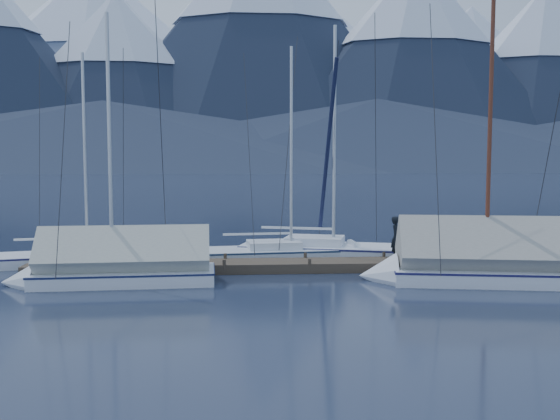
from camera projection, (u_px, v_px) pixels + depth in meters
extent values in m
plane|color=black|center=(284.00, 281.00, 19.52)|extent=(1000.00, 1000.00, 0.00)
cone|color=#475675|center=(95.00, 67.00, 443.77)|extent=(352.00, 352.00, 150.00)
cone|color=silver|center=(94.00, 7.00, 440.19)|extent=(152.28, 152.28, 63.00)
cone|color=#475675|center=(296.00, 73.00, 444.08)|extent=(330.00, 330.00, 140.00)
cone|color=silver|center=(296.00, 17.00, 440.73)|extent=(142.76, 142.76, 58.80)
cone|color=#475675|center=(470.00, 88.00, 468.80)|extent=(308.00, 308.00, 125.00)
cone|color=silver|center=(471.00, 40.00, 465.81)|extent=(133.24, 133.24, 52.50)
cone|color=#192133|center=(117.00, 82.00, 304.97)|extent=(171.00, 171.00, 90.00)
cone|color=silver|center=(116.00, 29.00, 302.80)|extent=(73.97, 73.97, 37.80)
cone|color=#192133|center=(261.00, 45.00, 322.98)|extent=(228.00, 228.00, 135.00)
cone|color=#192133|center=(415.00, 64.00, 309.36)|extent=(190.00, 190.00, 110.00)
cone|color=silver|center=(417.00, 0.00, 306.72)|extent=(82.19, 82.19, 46.20)
cone|color=#192133|center=(544.00, 78.00, 324.63)|extent=(182.40, 182.40, 100.00)
cone|color=silver|center=(546.00, 23.00, 322.23)|extent=(78.91, 78.91, 42.00)
cone|color=#192133|center=(104.00, 136.00, 253.04)|extent=(416.00, 416.00, 30.00)
cone|color=#192133|center=(378.00, 135.00, 265.81)|extent=(390.00, 390.00, 32.00)
cube|color=#382D23|center=(280.00, 266.00, 21.50)|extent=(18.00, 1.50, 0.34)
cube|color=black|center=(112.00, 274.00, 21.12)|extent=(3.00, 1.30, 0.30)
cube|color=black|center=(280.00, 272.00, 21.52)|extent=(3.00, 1.30, 0.30)
cube|color=black|center=(442.00, 270.00, 21.91)|extent=(3.00, 1.30, 0.30)
cylinder|color=#382D23|center=(61.00, 260.00, 21.65)|extent=(0.12, 0.12, 0.35)
cylinder|color=#382D23|center=(48.00, 267.00, 20.26)|extent=(0.12, 0.12, 0.35)
cylinder|color=#382D23|center=(144.00, 259.00, 21.85)|extent=(0.12, 0.12, 0.35)
cylinder|color=#382D23|center=(137.00, 266.00, 20.46)|extent=(0.12, 0.12, 0.35)
cylinder|color=#382D23|center=(225.00, 258.00, 22.05)|extent=(0.12, 0.12, 0.35)
cylinder|color=#382D23|center=(224.00, 265.00, 20.66)|extent=(0.12, 0.12, 0.35)
cylinder|color=#382D23|center=(305.00, 257.00, 22.24)|extent=(0.12, 0.12, 0.35)
cylinder|color=#382D23|center=(310.00, 264.00, 20.85)|extent=(0.12, 0.12, 0.35)
cylinder|color=#382D23|center=(384.00, 257.00, 22.44)|extent=(0.12, 0.12, 0.35)
cylinder|color=#382D23|center=(393.00, 263.00, 21.05)|extent=(0.12, 0.12, 0.35)
cylinder|color=#382D23|center=(461.00, 256.00, 22.64)|extent=(0.12, 0.12, 0.35)
cylinder|color=#382D23|center=(476.00, 262.00, 21.25)|extent=(0.12, 0.12, 0.35)
cube|color=silver|center=(77.00, 260.00, 23.00)|extent=(6.03, 3.25, 0.63)
cube|color=silver|center=(78.00, 268.00, 23.03)|extent=(4.98, 2.20, 0.29)
cube|color=#1C194C|center=(77.00, 253.00, 22.98)|extent=(6.09, 3.28, 0.06)
cone|color=silver|center=(163.00, 256.00, 24.01)|extent=(1.47, 2.04, 1.84)
cube|color=silver|center=(69.00, 249.00, 22.88)|extent=(2.27, 1.79, 0.29)
cylinder|color=#B2B7BF|center=(85.00, 153.00, 22.78)|extent=(0.11, 0.11, 7.65)
cylinder|color=#B2B7BF|center=(50.00, 239.00, 22.64)|extent=(2.52, 0.71, 0.09)
cylinder|color=#26262B|center=(123.00, 154.00, 23.22)|extent=(0.72, 2.81, 7.65)
cube|color=silver|center=(281.00, 256.00, 23.95)|extent=(6.20, 2.62, 0.66)
cube|color=silver|center=(281.00, 264.00, 23.98)|extent=(5.21, 1.63, 0.30)
cube|color=navy|center=(281.00, 249.00, 23.93)|extent=(6.26, 2.65, 0.06)
cone|color=silver|center=(364.00, 254.00, 24.54)|extent=(1.30, 2.03, 1.93)
cube|color=silver|center=(274.00, 245.00, 23.86)|extent=(2.24, 1.62, 0.30)
cylinder|color=#B2B7BF|center=(291.00, 148.00, 23.67)|extent=(0.12, 0.12, 8.03)
cylinder|color=#B2B7BF|center=(257.00, 234.00, 23.71)|extent=(2.70, 0.37, 0.09)
cylinder|color=#26262B|center=(328.00, 149.00, 23.92)|extent=(0.34, 3.02, 8.04)
cube|color=silver|center=(323.00, 253.00, 24.59)|extent=(7.04, 3.99, 0.73)
cube|color=silver|center=(323.00, 261.00, 24.62)|extent=(5.80, 2.75, 0.33)
cube|color=#1B1C53|center=(323.00, 246.00, 24.57)|extent=(7.11, 4.03, 0.07)
cone|color=silver|center=(418.00, 257.00, 23.78)|extent=(1.77, 2.39, 2.14)
cube|color=silver|center=(315.00, 240.00, 24.62)|extent=(2.68, 2.14, 0.33)
cylinder|color=#B2B7BF|center=(334.00, 137.00, 24.11)|extent=(0.13, 0.13, 8.91)
cylinder|color=#B2B7BF|center=(296.00, 228.00, 24.74)|extent=(2.92, 0.93, 0.10)
cylinder|color=#26262B|center=(376.00, 136.00, 23.75)|extent=(0.96, 3.24, 8.92)
cube|color=white|center=(500.00, 278.00, 19.36)|extent=(7.22, 3.57, 0.74)
cube|color=white|center=(499.00, 288.00, 19.39)|extent=(6.02, 2.31, 0.33)
cube|color=#1D1A50|center=(500.00, 269.00, 19.34)|extent=(7.29, 3.61, 0.07)
cone|color=white|center=(377.00, 276.00, 19.77)|extent=(1.60, 2.53, 2.35)
cylinder|color=#592819|center=(490.00, 130.00, 19.02)|extent=(0.13, 0.13, 8.92)
cylinder|color=#592819|center=(536.00, 247.00, 19.17)|extent=(3.08, 0.62, 0.10)
cylinder|color=#26262B|center=(435.00, 130.00, 19.19)|extent=(0.61, 3.44, 8.93)
cube|color=#97968D|center=(500.00, 254.00, 19.30)|extent=(6.89, 3.56, 2.50)
cube|color=white|center=(126.00, 280.00, 19.20)|extent=(5.80, 2.34, 0.67)
cube|color=white|center=(126.00, 289.00, 19.23)|extent=(4.90, 1.38, 0.31)
cube|color=#182048|center=(125.00, 271.00, 19.18)|extent=(5.86, 2.36, 0.06)
cone|color=white|center=(19.00, 282.00, 18.81)|extent=(1.22, 2.01, 1.95)
cylinder|color=#B2B7BF|center=(110.00, 143.00, 18.79)|extent=(0.12, 0.12, 8.14)
cylinder|color=#B2B7BF|center=(157.00, 250.00, 19.25)|extent=(2.56, 0.23, 0.09)
cylinder|color=#26262B|center=(63.00, 143.00, 18.62)|extent=(0.18, 2.87, 8.15)
cube|color=#A9AA9F|center=(125.00, 257.00, 19.14)|extent=(5.52, 2.36, 2.07)
imported|color=black|center=(396.00, 238.00, 21.96)|extent=(0.56, 0.67, 1.58)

